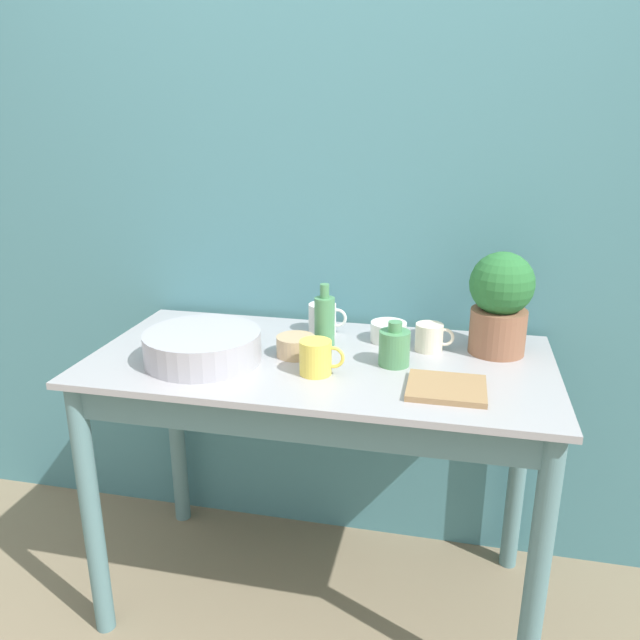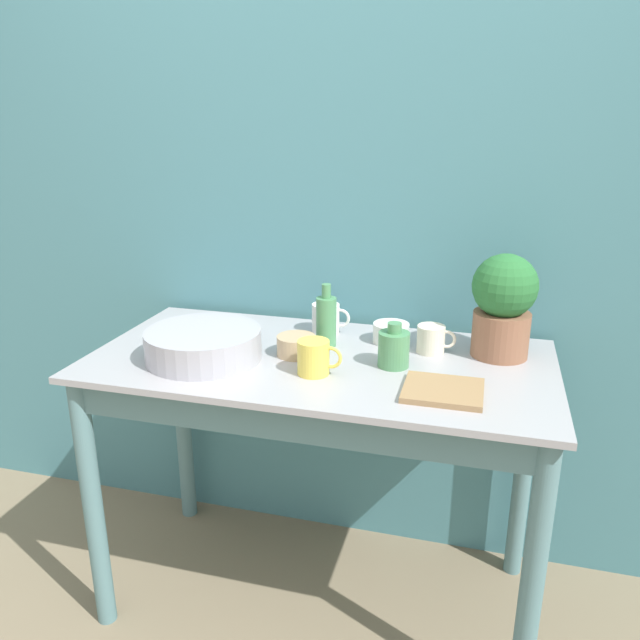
{
  "view_description": "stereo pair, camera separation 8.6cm",
  "coord_description": "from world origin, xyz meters",
  "px_view_note": "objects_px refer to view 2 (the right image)",
  "views": [
    {
      "loc": [
        0.38,
        -1.37,
        1.58
      ],
      "look_at": [
        0.0,
        0.35,
        1.0
      ],
      "focal_mm": 35.0,
      "sensor_mm": 36.0,
      "label": 1
    },
    {
      "loc": [
        0.46,
        -1.34,
        1.58
      ],
      "look_at": [
        0.0,
        0.35,
        1.0
      ],
      "focal_mm": 35.0,
      "sensor_mm": 36.0,
      "label": 2
    }
  ],
  "objects_px": {
    "mug_cream": "(432,339)",
    "mug_yellow": "(314,357)",
    "bottle_tall": "(326,320)",
    "mug_white": "(326,318)",
    "bowl_small_tan": "(296,346)",
    "bottle_short": "(394,348)",
    "bowl_small_enamel_white": "(391,333)",
    "bowl_wash_large": "(203,344)",
    "potted_plant": "(503,304)",
    "tray_board": "(443,390)"
  },
  "relations": [
    {
      "from": "mug_cream",
      "to": "mug_yellow",
      "type": "xyz_separation_m",
      "value": [
        -0.3,
        -0.26,
        0.01
      ]
    },
    {
      "from": "bottle_tall",
      "to": "mug_white",
      "type": "height_order",
      "value": "bottle_tall"
    },
    {
      "from": "bowl_small_tan",
      "to": "bottle_short",
      "type": "bearing_deg",
      "value": -1.96
    },
    {
      "from": "bottle_short",
      "to": "mug_cream",
      "type": "height_order",
      "value": "bottle_short"
    },
    {
      "from": "mug_white",
      "to": "bowl_small_enamel_white",
      "type": "relative_size",
      "value": 1.12
    },
    {
      "from": "mug_cream",
      "to": "bowl_wash_large",
      "type": "bearing_deg",
      "value": -160.29
    },
    {
      "from": "bottle_tall",
      "to": "mug_yellow",
      "type": "height_order",
      "value": "bottle_tall"
    },
    {
      "from": "bottle_tall",
      "to": "bowl_small_enamel_white",
      "type": "height_order",
      "value": "bottle_tall"
    },
    {
      "from": "potted_plant",
      "to": "tray_board",
      "type": "distance_m",
      "value": 0.38
    },
    {
      "from": "potted_plant",
      "to": "bowl_small_enamel_white",
      "type": "height_order",
      "value": "potted_plant"
    },
    {
      "from": "mug_white",
      "to": "mug_yellow",
      "type": "bearing_deg",
      "value": -80.71
    },
    {
      "from": "tray_board",
      "to": "mug_white",
      "type": "bearing_deg",
      "value": 137.34
    },
    {
      "from": "bottle_short",
      "to": "bowl_small_tan",
      "type": "bearing_deg",
      "value": 178.04
    },
    {
      "from": "bowl_wash_large",
      "to": "bowl_small_tan",
      "type": "height_order",
      "value": "bowl_wash_large"
    },
    {
      "from": "bowl_wash_large",
      "to": "bottle_short",
      "type": "xyz_separation_m",
      "value": [
        0.56,
        0.09,
        0.01
      ]
    },
    {
      "from": "mug_yellow",
      "to": "tray_board",
      "type": "distance_m",
      "value": 0.37
    },
    {
      "from": "tray_board",
      "to": "potted_plant",
      "type": "bearing_deg",
      "value": 66.31
    },
    {
      "from": "bowl_wash_large",
      "to": "mug_yellow",
      "type": "bearing_deg",
      "value": -3.79
    },
    {
      "from": "bottle_short",
      "to": "mug_cream",
      "type": "bearing_deg",
      "value": 56.17
    },
    {
      "from": "potted_plant",
      "to": "mug_white",
      "type": "relative_size",
      "value": 2.43
    },
    {
      "from": "bowl_wash_large",
      "to": "mug_white",
      "type": "xyz_separation_m",
      "value": [
        0.29,
        0.33,
        0.0
      ]
    },
    {
      "from": "potted_plant",
      "to": "bottle_short",
      "type": "bearing_deg",
      "value": -150.3
    },
    {
      "from": "bowl_wash_large",
      "to": "mug_yellow",
      "type": "distance_m",
      "value": 0.35
    },
    {
      "from": "bottle_short",
      "to": "bowl_small_tan",
      "type": "height_order",
      "value": "bottle_short"
    },
    {
      "from": "mug_cream",
      "to": "mug_white",
      "type": "bearing_deg",
      "value": 165.19
    },
    {
      "from": "potted_plant",
      "to": "bottle_tall",
      "type": "bearing_deg",
      "value": -174.22
    },
    {
      "from": "potted_plant",
      "to": "bowl_small_enamel_white",
      "type": "distance_m",
      "value": 0.36
    },
    {
      "from": "bowl_small_tan",
      "to": "bowl_small_enamel_white",
      "type": "distance_m",
      "value": 0.32
    },
    {
      "from": "bottle_tall",
      "to": "bowl_small_enamel_white",
      "type": "relative_size",
      "value": 1.73
    },
    {
      "from": "bottle_tall",
      "to": "potted_plant",
      "type": "bearing_deg",
      "value": 5.78
    },
    {
      "from": "mug_white",
      "to": "tray_board",
      "type": "distance_m",
      "value": 0.57
    },
    {
      "from": "bottle_short",
      "to": "bowl_small_enamel_white",
      "type": "relative_size",
      "value": 1.15
    },
    {
      "from": "bowl_small_enamel_white",
      "to": "bowl_small_tan",
      "type": "bearing_deg",
      "value": -144.09
    },
    {
      "from": "mug_yellow",
      "to": "bowl_small_enamel_white",
      "type": "height_order",
      "value": "mug_yellow"
    },
    {
      "from": "potted_plant",
      "to": "bottle_short",
      "type": "distance_m",
      "value": 0.36
    },
    {
      "from": "potted_plant",
      "to": "tray_board",
      "type": "relative_size",
      "value": 1.52
    },
    {
      "from": "tray_board",
      "to": "bowl_small_tan",
      "type": "bearing_deg",
      "value": 160.53
    },
    {
      "from": "bowl_small_tan",
      "to": "bowl_wash_large",
      "type": "bearing_deg",
      "value": -158.4
    },
    {
      "from": "mug_white",
      "to": "mug_cream",
      "type": "xyz_separation_m",
      "value": [
        0.36,
        -0.1,
        -0.01
      ]
    },
    {
      "from": "bowl_wash_large",
      "to": "mug_white",
      "type": "distance_m",
      "value": 0.44
    },
    {
      "from": "bottle_short",
      "to": "bowl_wash_large",
      "type": "bearing_deg",
      "value": -170.62
    },
    {
      "from": "mug_white",
      "to": "bottle_short",
      "type": "bearing_deg",
      "value": -41.86
    },
    {
      "from": "bowl_small_enamel_white",
      "to": "bottle_tall",
      "type": "bearing_deg",
      "value": -156.84
    },
    {
      "from": "mug_yellow",
      "to": "mug_cream",
      "type": "bearing_deg",
      "value": 40.44
    },
    {
      "from": "mug_cream",
      "to": "mug_yellow",
      "type": "distance_m",
      "value": 0.4
    },
    {
      "from": "potted_plant",
      "to": "tray_board",
      "type": "bearing_deg",
      "value": -113.69
    },
    {
      "from": "bottle_tall",
      "to": "mug_cream",
      "type": "distance_m",
      "value": 0.33
    },
    {
      "from": "potted_plant",
      "to": "bowl_small_tan",
      "type": "bearing_deg",
      "value": -165.06
    },
    {
      "from": "mug_yellow",
      "to": "tray_board",
      "type": "xyz_separation_m",
      "value": [
        0.36,
        -0.04,
        -0.04
      ]
    },
    {
      "from": "bottle_short",
      "to": "mug_white",
      "type": "relative_size",
      "value": 1.02
    }
  ]
}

